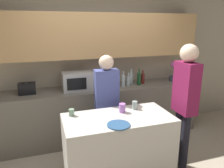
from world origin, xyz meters
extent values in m
cube|color=#B2A893|center=(0.00, 1.74, 1.35)|extent=(6.40, 0.08, 2.70)
cube|color=tan|center=(0.00, 1.54, 1.83)|extent=(3.74, 0.32, 0.75)
cube|color=#6B665B|center=(0.00, 1.39, 0.47)|extent=(3.60, 0.62, 0.94)
cube|color=beige|center=(-0.12, 0.13, 0.46)|extent=(1.33, 0.67, 0.92)
cube|color=#B7BABC|center=(-0.40, 1.40, 1.09)|extent=(0.52, 0.38, 0.30)
cube|color=black|center=(-0.45, 1.20, 1.09)|extent=(0.31, 0.01, 0.19)
cube|color=black|center=(-1.21, 1.40, 1.03)|extent=(0.26, 0.16, 0.18)
cube|color=black|center=(-1.26, 1.40, 1.12)|extent=(0.02, 0.11, 0.01)
cube|color=black|center=(-1.16, 1.40, 1.12)|extent=(0.02, 0.11, 0.01)
cylinder|color=#333D4C|center=(1.46, 1.40, 0.99)|extent=(0.14, 0.14, 0.10)
cylinder|color=#38662D|center=(1.46, 1.40, 1.13)|extent=(0.01, 0.01, 0.18)
sphere|color=#B25199|center=(1.46, 1.40, 1.27)|extent=(0.13, 0.13, 0.13)
cylinder|color=silver|center=(0.39, 1.32, 1.04)|extent=(0.07, 0.07, 0.20)
cylinder|color=silver|center=(0.39, 1.32, 1.18)|extent=(0.02, 0.02, 0.08)
cylinder|color=silver|center=(0.51, 1.37, 1.02)|extent=(0.07, 0.07, 0.17)
cylinder|color=silver|center=(0.51, 1.37, 1.14)|extent=(0.02, 0.02, 0.07)
cylinder|color=silver|center=(0.61, 1.48, 1.04)|extent=(0.08, 0.08, 0.20)
cylinder|color=silver|center=(0.61, 1.48, 1.18)|extent=(0.03, 0.03, 0.08)
cylinder|color=#194723|center=(0.71, 1.34, 1.05)|extent=(0.07, 0.07, 0.22)
cylinder|color=#194723|center=(0.71, 1.34, 1.20)|extent=(0.03, 0.03, 0.09)
cylinder|color=maroon|center=(0.82, 1.42, 1.03)|extent=(0.08, 0.08, 0.18)
cylinder|color=maroon|center=(0.82, 1.42, 1.15)|extent=(0.03, 0.03, 0.07)
cylinder|color=#2D5684|center=(-0.20, -0.09, 0.93)|extent=(0.26, 0.26, 0.01)
cylinder|color=gray|center=(-0.66, 0.34, 0.97)|extent=(0.07, 0.07, 0.09)
cylinder|color=#B571D3|center=(-0.03, 0.26, 0.98)|extent=(0.08, 0.08, 0.12)
cylinder|color=#95AAA4|center=(0.17, 0.31, 0.98)|extent=(0.07, 0.07, 0.11)
cylinder|color=black|center=(0.82, 0.06, 0.43)|extent=(0.11, 0.11, 0.86)
cylinder|color=black|center=(0.82, 0.22, 0.43)|extent=(0.11, 0.11, 0.86)
cube|color=maroon|center=(0.82, 0.14, 1.20)|extent=(0.19, 0.34, 0.68)
sphere|color=beige|center=(0.82, 0.14, 1.66)|extent=(0.23, 0.23, 0.23)
cylinder|color=black|center=(-0.02, 0.72, 0.39)|extent=(0.11, 0.11, 0.78)
cylinder|color=black|center=(-0.18, 0.73, 0.39)|extent=(0.11, 0.11, 0.78)
cube|color=#4A569E|center=(-0.10, 0.72, 1.08)|extent=(0.35, 0.21, 0.61)
sphere|color=beige|center=(-0.10, 0.72, 1.49)|extent=(0.21, 0.21, 0.21)
camera|label=1|loc=(-0.95, -2.18, 2.01)|focal=35.00mm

